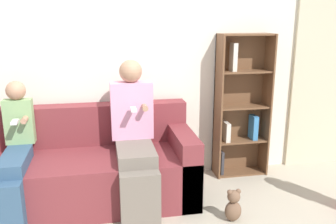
# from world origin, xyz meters

# --- Properties ---
(back_wall) EXTENTS (10.00, 0.06, 2.55)m
(back_wall) POSITION_xyz_m (0.00, 0.98, 1.27)
(back_wall) COLOR silver
(back_wall) RESTS_ON ground_plane
(curtain_panel) EXTENTS (0.75, 0.04, 2.22)m
(curtain_panel) POSITION_xyz_m (2.44, 0.93, 1.11)
(curtain_panel) COLOR beige
(curtain_panel) RESTS_ON ground_plane
(couch) EXTENTS (2.15, 0.85, 0.86)m
(couch) POSITION_xyz_m (-0.27, 0.52, 0.31)
(couch) COLOR maroon
(couch) RESTS_ON ground_plane
(adult_seated) EXTENTS (0.39, 0.77, 1.31)m
(adult_seated) POSITION_xyz_m (0.25, 0.40, 0.68)
(adult_seated) COLOR #70665B
(adult_seated) RESTS_ON ground_plane
(child_seated) EXTENTS (0.25, 0.78, 1.15)m
(child_seated) POSITION_xyz_m (-0.77, 0.35, 0.58)
(child_seated) COLOR #335170
(child_seated) RESTS_ON ground_plane
(bookshelf) EXTENTS (0.57, 0.25, 1.53)m
(bookshelf) POSITION_xyz_m (1.44, 0.85, 0.75)
(bookshelf) COLOR brown
(bookshelf) RESTS_ON ground_plane
(teddy_bear) EXTENTS (0.14, 0.12, 0.29)m
(teddy_bear) POSITION_xyz_m (1.03, -0.09, 0.14)
(teddy_bear) COLOR brown
(teddy_bear) RESTS_ON ground_plane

